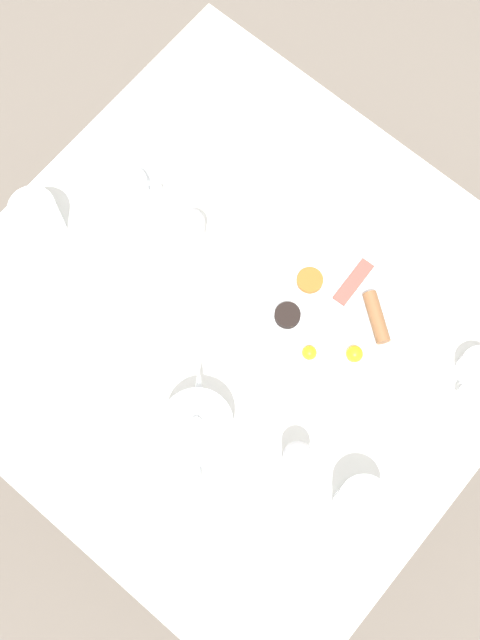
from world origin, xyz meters
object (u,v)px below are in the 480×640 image
at_px(breakfast_plate, 332,320).
at_px(salt_grinder, 297,459).
at_px(water_glass_short, 38,220).
at_px(pepper_grinder, 191,228).
at_px(wine_glass_spare, 361,504).
at_px(water_glass_tall, 224,59).
at_px(teacup_with_saucer_left, 127,191).
at_px(creamer_jug, 477,369).
at_px(knife_by_plate, 108,296).
at_px(spoon_for_tea, 28,416).
at_px(fork_spare, 232,567).
at_px(teapot_near, 243,147).
at_px(teapot_far, 198,430).

distance_m(breakfast_plate, salt_grinder, 0.27).
distance_m(water_glass_short, pepper_grinder, 0.27).
height_order(breakfast_plate, wine_glass_spare, wine_glass_spare).
height_order(water_glass_tall, water_glass_short, water_glass_tall).
distance_m(teacup_with_saucer_left, water_glass_tall, 0.31).
height_order(creamer_jug, knife_by_plate, creamer_jug).
height_order(creamer_jug, spoon_for_tea, creamer_jug).
distance_m(water_glass_tall, knife_by_plate, 0.50).
relative_size(creamer_jug, fork_spare, 0.50).
relative_size(breakfast_plate, teapot_near, 1.67).
xyz_separation_m(creamer_jug, salt_grinder, (0.33, -0.14, 0.03)).
height_order(breakfast_plate, salt_grinder, salt_grinder).
bearing_deg(teacup_with_saucer_left, spoon_for_tea, 19.03).
height_order(teapot_far, knife_by_plate, teapot_far).
distance_m(pepper_grinder, fork_spare, 0.59).
bearing_deg(teapot_near, creamer_jug, -150.54).
bearing_deg(teapot_far, fork_spare, -165.25).
bearing_deg(water_glass_tall, pepper_grinder, 30.69).
distance_m(breakfast_plate, knife_by_plate, 0.41).
height_order(teapot_near, teapot_far, same).
relative_size(water_glass_short, pepper_grinder, 1.01).
bearing_deg(teapot_near, teacup_with_saucer_left, 94.57).
bearing_deg(wine_glass_spare, teapot_far, -74.44).
xyz_separation_m(water_glass_short, spoon_for_tea, (0.27, 0.21, -0.06)).
distance_m(water_glass_tall, spoon_for_tea, 0.75).
xyz_separation_m(breakfast_plate, water_glass_short, (0.21, -0.51, 0.05)).
bearing_deg(fork_spare, wine_glass_spare, 155.47).
relative_size(teapot_near, wine_glass_spare, 1.64).
bearing_deg(fork_spare, teapot_far, -125.42).
relative_size(teapot_far, knife_by_plate, 0.78).
xyz_separation_m(teacup_with_saucer_left, pepper_grinder, (-0.01, 0.15, 0.03)).
bearing_deg(wine_glass_spare, knife_by_plate, -90.41).
relative_size(wine_glass_spare, salt_grinder, 0.98).
height_order(water_glass_tall, pepper_grinder, water_glass_tall).
xyz_separation_m(teapot_far, pepper_grinder, (-0.26, -0.24, 0.01)).
bearing_deg(teacup_with_saucer_left, pepper_grinder, 94.59).
bearing_deg(water_glass_short, creamer_jug, 111.22).
bearing_deg(creamer_jug, teacup_with_saucer_left, -78.28).
bearing_deg(breakfast_plate, teapot_near, -113.33).
distance_m(water_glass_short, wine_glass_spare, 0.74).
xyz_separation_m(knife_by_plate, fork_spare, (0.21, 0.48, 0.00)).
bearing_deg(fork_spare, knife_by_plate, -114.26).
relative_size(wine_glass_spare, spoon_for_tea, 0.74).
height_order(knife_by_plate, fork_spare, same).
height_order(teapot_near, water_glass_tall, teapot_near).
relative_size(teapot_far, fork_spare, 0.96).
relative_size(teapot_near, teapot_far, 1.06).
height_order(teacup_with_saucer_left, water_glass_tall, water_glass_tall).
bearing_deg(breakfast_plate, teapot_far, -8.76).
height_order(teapot_near, fork_spare, teapot_near).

